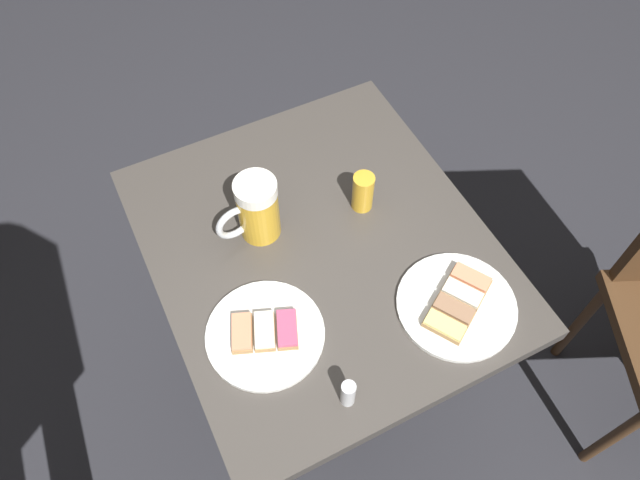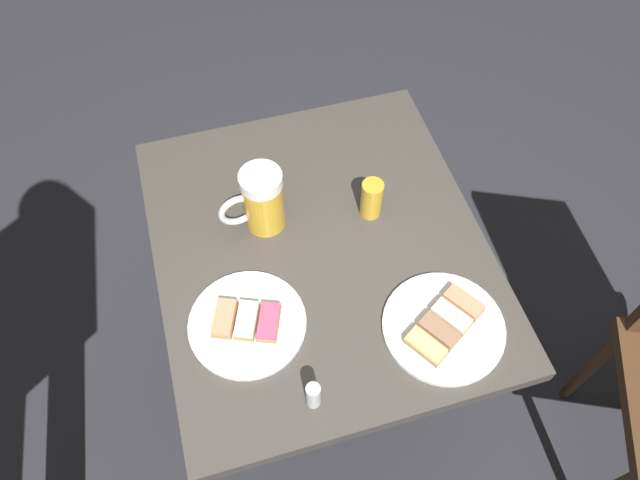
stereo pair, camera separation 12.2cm
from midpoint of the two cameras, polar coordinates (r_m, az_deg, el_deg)
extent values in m
plane|color=#28282D|center=(1.88, -1.89, -12.53)|extent=(6.00, 6.00, 0.00)
cylinder|color=black|center=(1.88, -1.90, -12.45)|extent=(0.44, 0.44, 0.01)
cylinder|color=black|center=(1.55, -2.26, -7.88)|extent=(0.09, 0.09, 0.69)
cube|color=#423D38|center=(1.25, -2.78, -1.16)|extent=(0.68, 0.77, 0.04)
cylinder|color=white|center=(1.15, -8.34, -9.16)|extent=(0.23, 0.23, 0.01)
cube|color=#9E7547|center=(1.14, -10.53, -9.04)|extent=(0.06, 0.09, 0.01)
cube|color=#EA8E66|center=(1.13, -10.61, -8.83)|extent=(0.06, 0.08, 0.01)
cube|color=#9E7547|center=(1.14, -8.41, -8.93)|extent=(0.06, 0.09, 0.01)
cube|color=white|center=(1.13, -8.47, -8.72)|extent=(0.06, 0.08, 0.01)
cube|color=#9E7547|center=(1.13, -6.26, -8.81)|extent=(0.06, 0.09, 0.01)
cube|color=#BC4C70|center=(1.12, -6.31, -8.60)|extent=(0.06, 0.08, 0.01)
cylinder|color=white|center=(1.18, 10.04, -6.42)|extent=(0.23, 0.23, 0.01)
cube|color=#9E7547|center=(1.14, 8.79, -8.49)|extent=(0.07, 0.09, 0.01)
cube|color=#EFE07A|center=(1.13, 8.86, -8.28)|extent=(0.07, 0.08, 0.01)
cube|color=#9E7547|center=(1.16, 9.68, -6.94)|extent=(0.07, 0.09, 0.01)
cube|color=#997051|center=(1.15, 9.76, -6.72)|extent=(0.07, 0.08, 0.01)
cube|color=#9E7547|center=(1.18, 10.55, -5.43)|extent=(0.07, 0.09, 0.01)
cube|color=white|center=(1.17, 10.62, -5.20)|extent=(0.07, 0.08, 0.01)
cube|color=#9E7547|center=(1.20, 11.37, -3.97)|extent=(0.07, 0.09, 0.01)
cube|color=#EA8E66|center=(1.19, 11.45, -3.73)|extent=(0.07, 0.08, 0.01)
cylinder|color=gold|center=(1.22, -8.74, 2.42)|extent=(0.08, 0.08, 0.13)
cylinder|color=white|center=(1.16, -9.23, 4.61)|extent=(0.09, 0.09, 0.03)
torus|color=silver|center=(1.20, -11.02, 1.41)|extent=(0.09, 0.02, 0.08)
cylinder|color=gold|center=(1.26, 1.36, 4.42)|extent=(0.05, 0.05, 0.09)
cylinder|color=silver|center=(1.06, -0.68, -14.74)|extent=(0.03, 0.03, 0.07)
cylinder|color=#472D19|center=(1.74, 24.45, -16.93)|extent=(0.03, 0.03, 0.42)
cylinder|color=#472D19|center=(1.84, 21.86, -7.50)|extent=(0.03, 0.03, 0.42)
camera|label=1|loc=(0.06, -92.87, -4.38)|focal=33.48mm
camera|label=2|loc=(0.06, 87.13, 4.38)|focal=33.48mm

